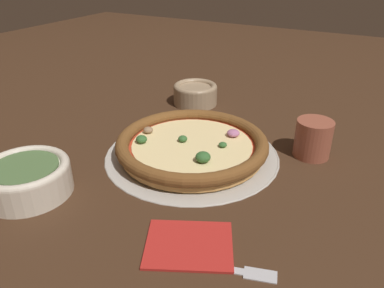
% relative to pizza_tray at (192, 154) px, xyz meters
% --- Properties ---
extents(ground_plane, '(3.00, 3.00, 0.00)m').
position_rel_pizza_tray_xyz_m(ground_plane, '(0.00, 0.00, -0.00)').
color(ground_plane, '#3D2616').
extents(pizza_tray, '(0.37, 0.37, 0.01)m').
position_rel_pizza_tray_xyz_m(pizza_tray, '(0.00, 0.00, 0.00)').
color(pizza_tray, '#B7B2A8').
rests_on(pizza_tray, ground_plane).
extents(pizza, '(0.32, 0.32, 0.04)m').
position_rel_pizza_tray_xyz_m(pizza, '(0.00, -0.00, 0.02)').
color(pizza, tan).
rests_on(pizza, pizza_tray).
extents(bowl_near, '(0.12, 0.12, 0.06)m').
position_rel_pizza_tray_xyz_m(bowl_near, '(-0.14, 0.27, 0.03)').
color(bowl_near, '#9E8466').
rests_on(bowl_near, ground_plane).
extents(bowl_far, '(0.16, 0.16, 0.06)m').
position_rel_pizza_tray_xyz_m(bowl_far, '(-0.19, -0.26, 0.03)').
color(bowl_far, beige).
rests_on(bowl_far, ground_plane).
extents(drinking_cup, '(0.08, 0.08, 0.08)m').
position_rel_pizza_tray_xyz_m(drinking_cup, '(0.22, 0.12, 0.04)').
color(drinking_cup, brown).
rests_on(drinking_cup, ground_plane).
extents(napkin, '(0.16, 0.15, 0.01)m').
position_rel_pizza_tray_xyz_m(napkin, '(0.13, -0.25, 0.00)').
color(napkin, '#B2231E').
rests_on(napkin, ground_plane).
extents(fork, '(0.18, 0.07, 0.00)m').
position_rel_pizza_tray_xyz_m(fork, '(0.19, -0.26, -0.00)').
color(fork, '#B7B7BC').
rests_on(fork, ground_plane).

